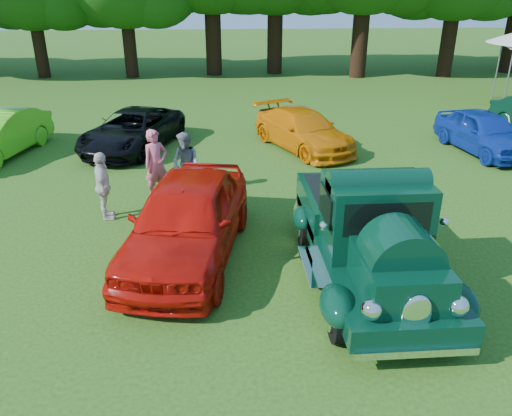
{
  "coord_description": "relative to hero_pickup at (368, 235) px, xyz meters",
  "views": [
    {
      "loc": [
        -1.47,
        -7.79,
        5.15
      ],
      "look_at": [
        -0.81,
        1.23,
        1.1
      ],
      "focal_mm": 35.0,
      "sensor_mm": 36.0,
      "label": 1
    }
  ],
  "objects": [
    {
      "name": "ground",
      "position": [
        -1.21,
        -0.28,
        -0.9
      ],
      "size": [
        120.0,
        120.0,
        0.0
      ],
      "primitive_type": "plane",
      "color": "#284810",
      "rests_on": "ground"
    },
    {
      "name": "hero_pickup",
      "position": [
        0.0,
        0.0,
        0.0
      ],
      "size": [
        2.48,
        5.33,
        2.08
      ],
      "color": "black",
      "rests_on": "ground"
    },
    {
      "name": "red_convertible",
      "position": [
        -3.4,
        1.08,
        -0.06
      ],
      "size": [
        2.93,
        5.26,
        1.69
      ],
      "primitive_type": "imported",
      "rotation": [
        0.0,
        0.0,
        -0.2
      ],
      "color": "#BA0F07",
      "rests_on": "ground"
    },
    {
      "name": "back_car_black",
      "position": [
        -5.66,
        8.68,
        -0.25
      ],
      "size": [
        3.56,
        5.17,
        1.31
      ],
      "primitive_type": "imported",
      "rotation": [
        0.0,
        0.0,
        -0.32
      ],
      "color": "black",
      "rests_on": "ground"
    },
    {
      "name": "back_car_orange",
      "position": [
        0.12,
        8.31,
        -0.25
      ],
      "size": [
        3.5,
        4.84,
        1.3
      ],
      "primitive_type": "imported",
      "rotation": [
        0.0,
        0.0,
        0.42
      ],
      "color": "#D27107",
      "rests_on": "ground"
    },
    {
      "name": "back_car_blue",
      "position": [
        6.05,
        7.49,
        -0.21
      ],
      "size": [
        2.17,
        4.24,
        1.38
      ],
      "primitive_type": "imported",
      "rotation": [
        0.0,
        0.0,
        0.14
      ],
      "color": "navy",
      "rests_on": "ground"
    },
    {
      "name": "spectator_pink",
      "position": [
        -4.37,
        4.28,
        0.02
      ],
      "size": [
        0.8,
        0.75,
        1.84
      ],
      "primitive_type": "imported",
      "rotation": [
        0.0,
        0.0,
        0.63
      ],
      "color": "#D75871",
      "rests_on": "ground"
    },
    {
      "name": "spectator_grey",
      "position": [
        -3.62,
        4.49,
        -0.07
      ],
      "size": [
        1.03,
        1.01,
        1.67
      ],
      "primitive_type": "imported",
      "rotation": [
        0.0,
        0.0,
        -0.7
      ],
      "color": "gray",
      "rests_on": "ground"
    },
    {
      "name": "spectator_white",
      "position": [
        -5.47,
        3.05,
        -0.07
      ],
      "size": [
        0.61,
        1.03,
        1.65
      ],
      "primitive_type": "imported",
      "rotation": [
        0.0,
        0.0,
        1.79
      ],
      "color": "beige",
      "rests_on": "ground"
    }
  ]
}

